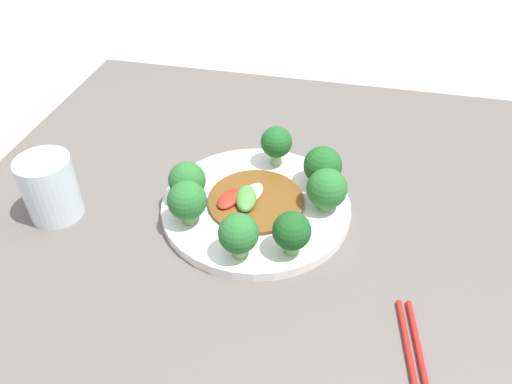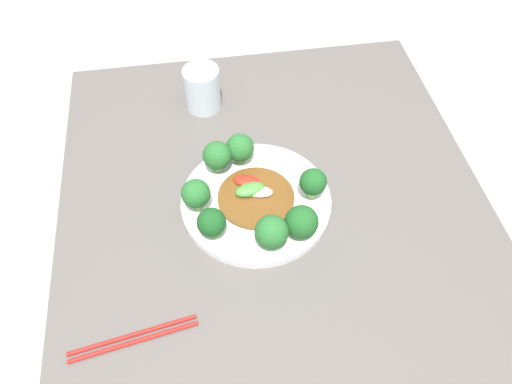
{
  "view_description": "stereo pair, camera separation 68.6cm",
  "coord_description": "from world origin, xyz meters",
  "px_view_note": "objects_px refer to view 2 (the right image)",
  "views": [
    {
      "loc": [
        -0.11,
        0.59,
        1.26
      ],
      "look_at": [
        0.02,
        0.04,
        0.79
      ],
      "focal_mm": 35.0,
      "sensor_mm": 36.0,
      "label": 1
    },
    {
      "loc": [
        -0.54,
        0.12,
        1.52
      ],
      "look_at": [
        0.02,
        0.04,
        0.79
      ],
      "focal_mm": 35.0,
      "sensor_mm": 36.0,
      "label": 2
    }
  ],
  "objects_px": {
    "broccoli_south": "(313,182)",
    "plate": "(256,201)",
    "broccoli_west": "(272,232)",
    "broccoli_southwest": "(302,222)",
    "drinking_glass": "(202,89)",
    "stirfry_center": "(254,194)",
    "chopsticks": "(133,338)",
    "broccoli_northwest": "(211,223)",
    "broccoli_north": "(196,194)",
    "broccoli_northeast": "(217,156)",
    "broccoli_east": "(240,148)"
  },
  "relations": [
    {
      "from": "broccoli_southwest",
      "to": "plate",
      "type": "bearing_deg",
      "value": 36.29
    },
    {
      "from": "broccoli_south",
      "to": "chopsticks",
      "type": "distance_m",
      "value": 0.41
    },
    {
      "from": "broccoli_east",
      "to": "drinking_glass",
      "type": "relative_size",
      "value": 0.66
    },
    {
      "from": "chopsticks",
      "to": "broccoli_northeast",
      "type": "bearing_deg",
      "value": -28.16
    },
    {
      "from": "broccoli_south",
      "to": "stirfry_center",
      "type": "distance_m",
      "value": 0.11
    },
    {
      "from": "broccoli_north",
      "to": "broccoli_west",
      "type": "distance_m",
      "value": 0.16
    },
    {
      "from": "plate",
      "to": "stirfry_center",
      "type": "bearing_deg",
      "value": 19.02
    },
    {
      "from": "plate",
      "to": "drinking_glass",
      "type": "xyz_separation_m",
      "value": [
        0.29,
        0.07,
        0.04
      ]
    },
    {
      "from": "chopsticks",
      "to": "broccoli_north",
      "type": "bearing_deg",
      "value": -27.79
    },
    {
      "from": "broccoli_northeast",
      "to": "broccoli_west",
      "type": "relative_size",
      "value": 1.02
    },
    {
      "from": "broccoli_northeast",
      "to": "broccoli_north",
      "type": "xyz_separation_m",
      "value": [
        -0.09,
        0.05,
        -0.0
      ]
    },
    {
      "from": "broccoli_northeast",
      "to": "stirfry_center",
      "type": "relative_size",
      "value": 0.47
    },
    {
      "from": "broccoli_west",
      "to": "broccoli_southwest",
      "type": "height_order",
      "value": "same"
    },
    {
      "from": "broccoli_south",
      "to": "broccoli_southwest",
      "type": "bearing_deg",
      "value": 154.34
    },
    {
      "from": "broccoli_north",
      "to": "stirfry_center",
      "type": "height_order",
      "value": "broccoli_north"
    },
    {
      "from": "broccoli_west",
      "to": "broccoli_southwest",
      "type": "distance_m",
      "value": 0.06
    },
    {
      "from": "broccoli_northeast",
      "to": "broccoli_west",
      "type": "height_order",
      "value": "broccoli_northeast"
    },
    {
      "from": "broccoli_northwest",
      "to": "chopsticks",
      "type": "relative_size",
      "value": 0.31
    },
    {
      "from": "broccoli_west",
      "to": "stirfry_center",
      "type": "xyz_separation_m",
      "value": [
        0.11,
        0.01,
        -0.03
      ]
    },
    {
      "from": "broccoli_east",
      "to": "chopsticks",
      "type": "xyz_separation_m",
      "value": [
        -0.33,
        0.22,
        -0.05
      ]
    },
    {
      "from": "broccoli_north",
      "to": "broccoli_east",
      "type": "height_order",
      "value": "broccoli_north"
    },
    {
      "from": "plate",
      "to": "broccoli_north",
      "type": "bearing_deg",
      "value": 90.86
    },
    {
      "from": "broccoli_southwest",
      "to": "drinking_glass",
      "type": "xyz_separation_m",
      "value": [
        0.38,
        0.14,
        -0.0
      ]
    },
    {
      "from": "broccoli_northeast",
      "to": "broccoli_south",
      "type": "bearing_deg",
      "value": -119.56
    },
    {
      "from": "broccoli_northeast",
      "to": "broccoli_south",
      "type": "height_order",
      "value": "same"
    },
    {
      "from": "drinking_glass",
      "to": "chopsticks",
      "type": "height_order",
      "value": "drinking_glass"
    },
    {
      "from": "broccoli_northwest",
      "to": "broccoli_southwest",
      "type": "distance_m",
      "value": 0.16
    },
    {
      "from": "chopsticks",
      "to": "broccoli_east",
      "type": "bearing_deg",
      "value": -32.97
    },
    {
      "from": "broccoli_south",
      "to": "stirfry_center",
      "type": "bearing_deg",
      "value": 81.33
    },
    {
      "from": "broccoli_northwest",
      "to": "broccoli_west",
      "type": "height_order",
      "value": "broccoli_west"
    },
    {
      "from": "broccoli_west",
      "to": "chopsticks",
      "type": "relative_size",
      "value": 0.32
    },
    {
      "from": "broccoli_south",
      "to": "broccoli_southwest",
      "type": "xyz_separation_m",
      "value": [
        -0.08,
        0.04,
        -0.01
      ]
    },
    {
      "from": "broccoli_northwest",
      "to": "plate",
      "type": "bearing_deg",
      "value": -52.65
    },
    {
      "from": "broccoli_west",
      "to": "stirfry_center",
      "type": "distance_m",
      "value": 0.11
    },
    {
      "from": "broccoli_northeast",
      "to": "broccoli_southwest",
      "type": "xyz_separation_m",
      "value": [
        -0.17,
        -0.13,
        -0.0
      ]
    },
    {
      "from": "broccoli_south",
      "to": "drinking_glass",
      "type": "xyz_separation_m",
      "value": [
        0.3,
        0.18,
        -0.01
      ]
    },
    {
      "from": "broccoli_northwest",
      "to": "stirfry_center",
      "type": "distance_m",
      "value": 0.12
    },
    {
      "from": "broccoli_north",
      "to": "chopsticks",
      "type": "height_order",
      "value": "broccoli_north"
    },
    {
      "from": "stirfry_center",
      "to": "chopsticks",
      "type": "height_order",
      "value": "stirfry_center"
    },
    {
      "from": "broccoli_west",
      "to": "chopsticks",
      "type": "xyz_separation_m",
      "value": [
        -0.13,
        0.24,
        -0.05
      ]
    },
    {
      "from": "broccoli_east",
      "to": "broccoli_southwest",
      "type": "height_order",
      "value": "same"
    },
    {
      "from": "broccoli_north",
      "to": "drinking_glass",
      "type": "height_order",
      "value": "drinking_glass"
    },
    {
      "from": "broccoli_northeast",
      "to": "broccoli_east",
      "type": "relative_size",
      "value": 1.05
    },
    {
      "from": "drinking_glass",
      "to": "broccoli_northeast",
      "type": "bearing_deg",
      "value": -177.2
    },
    {
      "from": "broccoli_southwest",
      "to": "chopsticks",
      "type": "bearing_deg",
      "value": 115.85
    },
    {
      "from": "broccoli_south",
      "to": "broccoli_northeast",
      "type": "bearing_deg",
      "value": 60.44
    },
    {
      "from": "broccoli_northwest",
      "to": "broccoli_northeast",
      "type": "relative_size",
      "value": 0.95
    },
    {
      "from": "broccoli_northwest",
      "to": "broccoli_southwest",
      "type": "relative_size",
      "value": 0.98
    },
    {
      "from": "broccoli_south",
      "to": "plate",
      "type": "bearing_deg",
      "value": 84.41
    },
    {
      "from": "broccoli_west",
      "to": "broccoli_southwest",
      "type": "relative_size",
      "value": 1.01
    }
  ]
}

